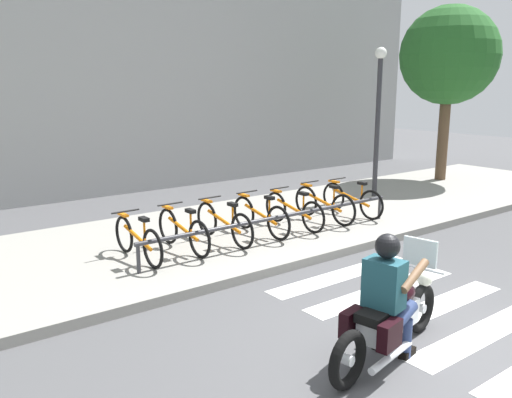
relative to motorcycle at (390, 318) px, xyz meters
name	(u,v)px	position (x,y,z in m)	size (l,w,h in m)	color
ground_plane	(443,354)	(0.53, -0.33, -0.45)	(48.00, 48.00, 0.00)	#4C4C4F
sidewalk	(198,239)	(0.53, 4.88, -0.37)	(24.00, 4.40, 0.15)	gray
crosswalk_stripe_2	(488,330)	(1.46, -0.33, -0.45)	(2.80, 0.40, 0.01)	white
crosswalk_stripe_3	(431,309)	(1.46, 0.47, -0.45)	(2.80, 0.40, 0.01)	white
crosswalk_stripe_4	(383,290)	(1.46, 1.27, -0.45)	(2.80, 0.40, 0.01)	white
crosswalk_stripe_5	(343,275)	(1.46, 2.07, -0.45)	(2.80, 0.40, 0.01)	white
motorcycle	(390,318)	(0.00, 0.00, 0.00)	(2.20, 0.82, 1.19)	black
rider	(388,289)	(-0.08, -0.01, 0.36)	(0.70, 0.62, 1.42)	#1E4C59
bicycle_0	(138,239)	(-0.96, 4.23, 0.05)	(0.48, 1.63, 0.75)	black
bicycle_1	(183,231)	(-0.14, 4.23, 0.05)	(0.48, 1.65, 0.77)	black
bicycle_2	(224,223)	(0.68, 4.23, 0.05)	(0.48, 1.72, 0.76)	black
bicycle_3	(260,216)	(1.50, 4.23, 0.05)	(0.48, 1.67, 0.77)	black
bicycle_4	(294,210)	(2.32, 4.23, 0.04)	(0.48, 1.70, 0.75)	black
bicycle_5	(324,204)	(3.14, 4.23, 0.06)	(0.48, 1.71, 0.78)	black
bicycle_6	(352,199)	(3.96, 4.23, 0.05)	(0.48, 1.70, 0.76)	black
bike_rack	(279,218)	(1.50, 3.68, 0.13)	(5.53, 0.07, 0.49)	#333338
street_lamp	(378,109)	(5.92, 5.28, 1.87)	(0.28, 0.28, 3.77)	#2D2D33
tree_near_rack	(449,56)	(9.32, 5.68, 3.22)	(2.76, 2.76, 5.08)	brown
building_backdrop	(77,18)	(0.53, 10.58, 4.09)	(24.00, 1.20, 9.07)	#9E9E9E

